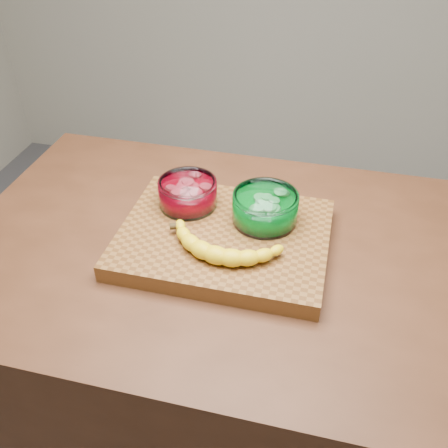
# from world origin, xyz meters

# --- Properties ---
(counter) EXTENTS (1.20, 0.80, 0.90)m
(counter) POSITION_xyz_m (0.00, 0.00, 0.45)
(counter) COLOR #4B2816
(counter) RESTS_ON ground
(cutting_board) EXTENTS (0.45, 0.35, 0.04)m
(cutting_board) POSITION_xyz_m (0.00, 0.00, 0.92)
(cutting_board) COLOR brown
(cutting_board) RESTS_ON counter
(bowl_red) EXTENTS (0.13, 0.13, 0.06)m
(bowl_red) POSITION_xyz_m (-0.10, 0.08, 0.97)
(bowl_red) COLOR white
(bowl_red) RESTS_ON cutting_board
(bowl_green) EXTENTS (0.14, 0.14, 0.07)m
(bowl_green) POSITION_xyz_m (0.08, 0.06, 0.97)
(bowl_green) COLOR white
(bowl_green) RESTS_ON cutting_board
(banana) EXTENTS (0.28, 0.14, 0.04)m
(banana) POSITION_xyz_m (0.02, -0.06, 0.96)
(banana) COLOR yellow
(banana) RESTS_ON cutting_board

